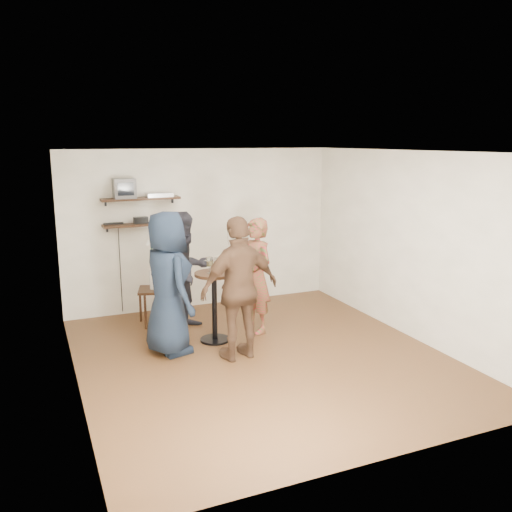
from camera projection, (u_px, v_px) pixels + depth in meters
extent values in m
cube|color=#402514|center=(262.00, 359.00, 6.96)|extent=(4.50, 5.00, 0.04)
cube|color=white|center=(263.00, 150.00, 6.40)|extent=(4.50, 5.00, 0.04)
cube|color=white|center=(201.00, 229.00, 8.95)|extent=(4.50, 0.04, 2.60)
cube|color=white|center=(386.00, 320.00, 4.41)|extent=(4.50, 0.04, 2.60)
cube|color=white|center=(69.00, 276.00, 5.81)|extent=(0.04, 5.00, 2.60)
cube|color=white|center=(411.00, 245.00, 7.55)|extent=(0.04, 5.00, 2.60)
cube|color=black|center=(141.00, 199.00, 8.32)|extent=(1.20, 0.25, 0.04)
cube|color=black|center=(142.00, 224.00, 8.40)|extent=(1.20, 0.25, 0.04)
cube|color=#59595B|center=(124.00, 188.00, 8.19)|extent=(0.32, 0.30, 0.30)
cube|color=silver|center=(159.00, 195.00, 8.42)|extent=(0.40, 0.24, 0.06)
cube|color=black|center=(141.00, 220.00, 8.38)|extent=(0.22, 0.10, 0.10)
cube|color=black|center=(113.00, 224.00, 8.28)|extent=(0.30, 0.05, 0.03)
cube|color=black|center=(154.00, 290.00, 8.13)|extent=(0.57, 0.57, 0.04)
cylinder|color=black|center=(145.00, 312.00, 7.95)|extent=(0.04, 0.04, 0.51)
cylinder|color=black|center=(170.00, 309.00, 8.09)|extent=(0.04, 0.04, 0.51)
cylinder|color=black|center=(140.00, 305.00, 8.28)|extent=(0.04, 0.04, 0.51)
cylinder|color=black|center=(164.00, 303.00, 8.42)|extent=(0.04, 0.04, 0.51)
cylinder|color=silver|center=(154.00, 280.00, 8.09)|extent=(0.13, 0.13, 0.28)
cylinder|color=#21641C|center=(152.00, 262.00, 8.03)|extent=(0.01, 0.06, 0.50)
cone|color=white|center=(148.00, 241.00, 7.95)|extent=(0.06, 0.08, 0.11)
cylinder|color=#21641C|center=(154.00, 259.00, 8.04)|extent=(0.03, 0.05, 0.56)
cone|color=white|center=(155.00, 237.00, 8.00)|extent=(0.10, 0.11, 0.12)
cylinder|color=#21641C|center=(153.00, 258.00, 8.01)|extent=(0.09, 0.08, 0.61)
cone|color=white|center=(153.00, 234.00, 7.91)|extent=(0.12, 0.11, 0.12)
cylinder|color=black|center=(214.00, 274.00, 7.34)|extent=(0.53, 0.53, 0.04)
cylinder|color=black|center=(215.00, 307.00, 7.43)|extent=(0.07, 0.07, 0.90)
cylinder|color=black|center=(215.00, 339.00, 7.53)|extent=(0.41, 0.41, 0.03)
cylinder|color=silver|center=(210.00, 273.00, 7.29)|extent=(0.07, 0.07, 0.00)
cylinder|color=silver|center=(209.00, 270.00, 7.28)|extent=(0.01, 0.01, 0.10)
cylinder|color=silver|center=(209.00, 262.00, 7.25)|extent=(0.07, 0.07, 0.12)
cylinder|color=#DEBC5B|center=(209.00, 263.00, 7.26)|extent=(0.07, 0.07, 0.07)
cylinder|color=silver|center=(219.00, 272.00, 7.33)|extent=(0.06, 0.06, 0.00)
cylinder|color=silver|center=(219.00, 269.00, 7.32)|extent=(0.01, 0.01, 0.09)
cylinder|color=silver|center=(219.00, 262.00, 7.30)|extent=(0.07, 0.07, 0.11)
cylinder|color=#DEBC5B|center=(219.00, 264.00, 7.31)|extent=(0.06, 0.06, 0.06)
cylinder|color=silver|center=(211.00, 271.00, 7.39)|extent=(0.06, 0.06, 0.00)
cylinder|color=silver|center=(211.00, 268.00, 7.38)|extent=(0.01, 0.01, 0.09)
cylinder|color=silver|center=(211.00, 261.00, 7.36)|extent=(0.07, 0.07, 0.11)
cylinder|color=#DEBC5B|center=(211.00, 263.00, 7.36)|extent=(0.06, 0.06, 0.06)
cylinder|color=silver|center=(216.00, 272.00, 7.34)|extent=(0.06, 0.06, 0.00)
cylinder|color=silver|center=(216.00, 269.00, 7.33)|extent=(0.01, 0.01, 0.09)
cylinder|color=silver|center=(216.00, 262.00, 7.31)|extent=(0.07, 0.07, 0.11)
cylinder|color=#DEBC5B|center=(216.00, 263.00, 7.32)|extent=(0.06, 0.06, 0.06)
imported|color=red|center=(256.00, 276.00, 7.75)|extent=(0.52, 0.68, 1.66)
imported|color=black|center=(185.00, 271.00, 7.87)|extent=(1.01, 0.89, 1.74)
imported|color=black|center=(168.00, 283.00, 6.94)|extent=(0.78, 1.02, 1.87)
imported|color=#482F1E|center=(240.00, 289.00, 6.76)|extent=(1.13, 0.60, 1.83)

